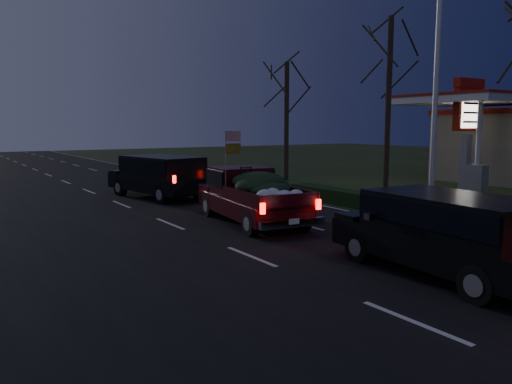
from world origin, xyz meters
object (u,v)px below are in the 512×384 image
rear_suv (449,227)px  pickup_truck (251,192)px  light_pole (437,65)px  gas_price_pylon (468,115)px  lead_suv (161,172)px

rear_suv → pickup_truck: bearing=96.4°
light_pole → rear_suv: bearing=-140.2°
pickup_truck → gas_price_pylon: bearing=13.3°
light_pole → pickup_truck: 8.54m
gas_price_pylon → pickup_truck: (-13.58, -1.23, -2.74)m
gas_price_pylon → pickup_truck: gas_price_pylon is taller
gas_price_pylon → pickup_truck: 13.90m
light_pole → lead_suv: 12.36m
light_pole → gas_price_pylon: size_ratio=1.64×
light_pole → lead_suv: (-7.33, 8.97, -4.32)m
light_pole → pickup_truck: bearing=166.0°
gas_price_pylon → pickup_truck: size_ratio=1.02×
light_pole → gas_price_pylon: (6.50, 2.99, -1.71)m
gas_price_pylon → lead_suv: gas_price_pylon is taller
rear_suv → light_pole: bearing=44.1°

